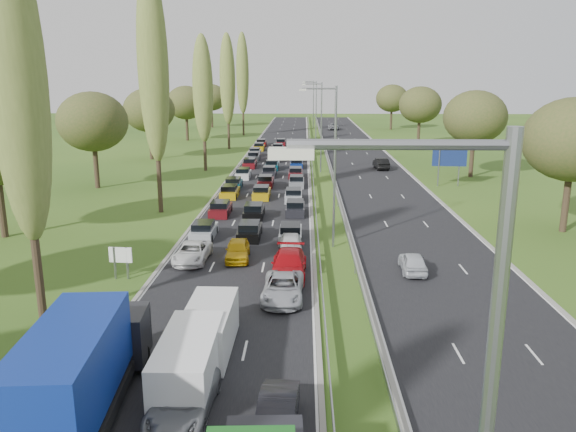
{
  "coord_description": "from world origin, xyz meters",
  "views": [
    {
      "loc": [
        2.24,
        1.88,
        12.5
      ],
      "look_at": [
        0.94,
        46.64,
        1.5
      ],
      "focal_mm": 35.0,
      "sensor_mm": 36.0,
      "label": 1
    }
  ],
  "objects_px": {
    "near_car_2": "(192,252)",
    "info_sign": "(121,258)",
    "direction_sign": "(450,156)",
    "blue_lorry": "(82,368)",
    "white_van_front": "(190,360)",
    "white_van_rear": "(210,326)"
  },
  "relations": [
    {
      "from": "white_van_rear",
      "to": "white_van_front",
      "type": "bearing_deg",
      "value": -94.05
    },
    {
      "from": "near_car_2",
      "to": "info_sign",
      "type": "relative_size",
      "value": 2.22
    },
    {
      "from": "direction_sign",
      "to": "near_car_2",
      "type": "bearing_deg",
      "value": -130.59
    },
    {
      "from": "white_van_rear",
      "to": "info_sign",
      "type": "distance_m",
      "value": 11.8
    },
    {
      "from": "blue_lorry",
      "to": "near_car_2",
      "type": "bearing_deg",
      "value": 84.08
    },
    {
      "from": "blue_lorry",
      "to": "info_sign",
      "type": "height_order",
      "value": "blue_lorry"
    },
    {
      "from": "white_van_front",
      "to": "white_van_rear",
      "type": "height_order",
      "value": "white_van_front"
    },
    {
      "from": "white_van_rear",
      "to": "info_sign",
      "type": "xyz_separation_m",
      "value": [
        -7.24,
        9.31,
        0.26
      ]
    },
    {
      "from": "blue_lorry",
      "to": "white_van_rear",
      "type": "bearing_deg",
      "value": 52.2
    },
    {
      "from": "info_sign",
      "to": "direction_sign",
      "type": "xyz_separation_m",
      "value": [
        28.8,
        32.71,
        2.2
      ]
    },
    {
      "from": "near_car_2",
      "to": "blue_lorry",
      "type": "height_order",
      "value": "blue_lorry"
    },
    {
      "from": "blue_lorry",
      "to": "direction_sign",
      "type": "relative_size",
      "value": 1.83
    },
    {
      "from": "direction_sign",
      "to": "blue_lorry",
      "type": "bearing_deg",
      "value": -117.91
    },
    {
      "from": "white_van_front",
      "to": "info_sign",
      "type": "height_order",
      "value": "white_van_front"
    },
    {
      "from": "white_van_rear",
      "to": "info_sign",
      "type": "relative_size",
      "value": 2.57
    },
    {
      "from": "info_sign",
      "to": "direction_sign",
      "type": "height_order",
      "value": "direction_sign"
    },
    {
      "from": "white_van_front",
      "to": "info_sign",
      "type": "relative_size",
      "value": 2.69
    },
    {
      "from": "info_sign",
      "to": "direction_sign",
      "type": "bearing_deg",
      "value": 48.63
    },
    {
      "from": "white_van_rear",
      "to": "direction_sign",
      "type": "height_order",
      "value": "direction_sign"
    },
    {
      "from": "white_van_front",
      "to": "direction_sign",
      "type": "bearing_deg",
      "value": 63.77
    },
    {
      "from": "near_car_2",
      "to": "info_sign",
      "type": "distance_m",
      "value": 5.32
    },
    {
      "from": "white_van_front",
      "to": "direction_sign",
      "type": "height_order",
      "value": "direction_sign"
    }
  ]
}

